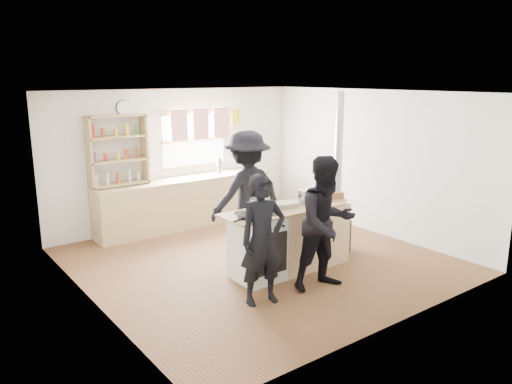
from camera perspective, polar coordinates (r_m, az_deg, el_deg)
The scene contains 14 objects.
ground at distance 7.63m, azimuth 0.35°, elevation -7.83°, with size 5.00×5.00×0.01m, color brown.
back_counter at distance 9.28m, azimuth -7.95°, elevation -1.17°, with size 3.40×0.55×0.90m, color tan.
shelving_unit at distance 8.68m, azimuth -15.52°, elevation 4.64°, with size 1.00×0.28×1.20m.
thermos at distance 9.51m, azimuth -4.22°, elevation 2.99°, with size 0.10×0.10×0.30m, color silver.
cooking_island at distance 7.15m, azimuth 3.95°, elevation -5.31°, with size 1.97×0.64×0.93m.
skillet_greens at distance 6.49m, azimuth -0.72°, elevation -2.68°, with size 0.42×0.42×0.05m.
roast_tray at distance 6.99m, azimuth 3.16°, elevation -1.45°, with size 0.42×0.33×0.07m.
stockpot_stove at distance 6.87m, azimuth 0.15°, elevation -1.35°, with size 0.21×0.21×0.17m.
stockpot_counter at distance 7.19m, azimuth 6.03°, elevation -0.54°, with size 0.31×0.31×0.23m.
bread_board at distance 7.46m, azimuth 9.09°, elevation -0.54°, with size 0.33×0.28×0.12m.
flue_heater at distance 7.95m, azimuth 9.16°, elevation -2.18°, with size 0.35×0.35×2.50m.
person_near_left at distance 6.01m, azimuth 0.77°, elevation -5.52°, with size 0.59×0.38×1.61m, color black.
person_near_right at distance 6.49m, azimuth 8.07°, elevation -3.57°, with size 0.85×0.66×1.75m, color black.
person_far at distance 7.68m, azimuth -1.02°, elevation -0.14°, with size 1.24×0.71×1.92m, color black.
Camera 1 is at (-4.30, -5.68, 2.73)m, focal length 35.00 mm.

